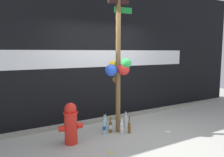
# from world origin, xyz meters

# --- Properties ---
(ground_plane) EXTENTS (14.00, 14.00, 0.00)m
(ground_plane) POSITION_xyz_m (0.00, 0.00, 0.00)
(ground_plane) COLOR #9E9B93
(building_wall) EXTENTS (10.00, 0.21, 3.51)m
(building_wall) POSITION_xyz_m (-0.00, 1.65, 1.76)
(building_wall) COLOR black
(building_wall) RESTS_ON ground_plane
(curb_strip) EXTENTS (8.00, 0.12, 0.08)m
(curb_strip) POSITION_xyz_m (0.00, 1.23, 0.04)
(curb_strip) COLOR gray
(curb_strip) RESTS_ON ground_plane
(memorial_post) EXTENTS (0.61, 0.52, 3.04)m
(memorial_post) POSITION_xyz_m (-0.24, 0.40, 1.60)
(memorial_post) COLOR brown
(memorial_post) RESTS_ON ground_plane
(fire_hydrant) EXTENTS (0.45, 0.27, 0.78)m
(fire_hydrant) POSITION_xyz_m (-1.32, 0.33, 0.39)
(fire_hydrant) COLOR red
(fire_hydrant) RESTS_ON ground_plane
(bottle_0) EXTENTS (0.07, 0.07, 0.36)m
(bottle_0) POSITION_xyz_m (-0.40, 0.45, 0.14)
(bottle_0) COLOR brown
(bottle_0) RESTS_ON ground_plane
(bottle_1) EXTENTS (0.07, 0.07, 0.31)m
(bottle_1) POSITION_xyz_m (-0.36, 0.54, 0.12)
(bottle_1) COLOR #B2DBEA
(bottle_1) RESTS_ON ground_plane
(bottle_2) EXTENTS (0.06, 0.06, 0.35)m
(bottle_2) POSITION_xyz_m (-0.39, 0.68, 0.14)
(bottle_2) COLOR #B2DBEA
(bottle_2) RESTS_ON ground_plane
(bottle_3) EXTENTS (0.07, 0.07, 0.42)m
(bottle_3) POSITION_xyz_m (-0.57, 0.42, 0.17)
(bottle_3) COLOR #93CCE0
(bottle_3) RESTS_ON ground_plane
(bottle_4) EXTENTS (0.08, 0.08, 0.38)m
(bottle_4) POSITION_xyz_m (0.06, 0.56, 0.16)
(bottle_4) COLOR silver
(bottle_4) RESTS_ON ground_plane
(bottle_5) EXTENTS (0.06, 0.06, 0.35)m
(bottle_5) POSITION_xyz_m (-0.07, 0.22, 0.13)
(bottle_5) COLOR brown
(bottle_5) RESTS_ON ground_plane
(bottle_6) EXTENTS (0.08, 0.08, 0.35)m
(bottle_6) POSITION_xyz_m (-0.24, 0.25, 0.14)
(bottle_6) COLOR silver
(bottle_6) RESTS_ON ground_plane
(litter_0) EXTENTS (0.15, 0.15, 0.01)m
(litter_0) POSITION_xyz_m (0.65, 1.24, 0.00)
(litter_0) COLOR #8C99B2
(litter_0) RESTS_ON ground_plane
(litter_1) EXTENTS (0.09, 0.08, 0.01)m
(litter_1) POSITION_xyz_m (0.05, -0.35, 0.00)
(litter_1) COLOR #8C99B2
(litter_1) RESTS_ON ground_plane
(litter_2) EXTENTS (0.15, 0.15, 0.01)m
(litter_2) POSITION_xyz_m (0.70, -0.14, 0.00)
(litter_2) COLOR silver
(litter_2) RESTS_ON ground_plane
(litter_3) EXTENTS (0.17, 0.16, 0.01)m
(litter_3) POSITION_xyz_m (-0.87, -0.38, 0.00)
(litter_3) COLOR tan
(litter_3) RESTS_ON ground_plane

